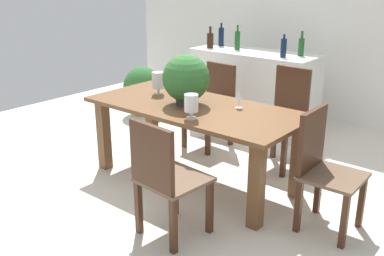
% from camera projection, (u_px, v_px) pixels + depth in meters
% --- Properties ---
extents(ground_plane, '(7.04, 7.04, 0.00)m').
position_uv_depth(ground_plane, '(197.00, 179.00, 4.28)').
color(ground_plane, silver).
extents(back_wall, '(6.40, 0.10, 2.60)m').
position_uv_depth(back_wall, '(324.00, 19.00, 5.75)').
color(back_wall, white).
rests_on(back_wall, ground).
extents(dining_table, '(2.00, 0.91, 0.74)m').
position_uv_depth(dining_table, '(194.00, 119.00, 4.05)').
color(dining_table, brown).
rests_on(dining_table, ground).
extents(chair_far_right, '(0.42, 0.44, 1.00)m').
position_uv_depth(chair_far_right, '(286.00, 114.00, 4.44)').
color(chair_far_right, '#422616').
rests_on(chair_far_right, ground).
extents(chair_near_right, '(0.49, 0.48, 0.91)m').
position_uv_depth(chair_near_right, '(164.00, 175.00, 3.17)').
color(chair_near_right, '#422616').
rests_on(chair_near_right, ground).
extents(chair_far_left, '(0.45, 0.50, 0.92)m').
position_uv_depth(chair_far_left, '(214.00, 101.00, 5.00)').
color(chair_far_left, '#422616').
rests_on(chair_far_left, ground).
extents(chair_foot_end, '(0.43, 0.45, 0.93)m').
position_uv_depth(chair_foot_end, '(322.00, 164.00, 3.33)').
color(chair_foot_end, '#422616').
rests_on(chair_foot_end, ground).
extents(flower_centerpiece, '(0.42, 0.42, 0.45)m').
position_uv_depth(flower_centerpiece, '(186.00, 79.00, 3.96)').
color(flower_centerpiece, '#333338').
rests_on(flower_centerpiece, dining_table).
extents(crystal_vase_left, '(0.12, 0.12, 0.21)m').
position_uv_depth(crystal_vase_left, '(191.00, 104.00, 3.59)').
color(crystal_vase_left, silver).
rests_on(crystal_vase_left, dining_table).
extents(crystal_vase_center_near, '(0.12, 0.12, 0.22)m').
position_uv_depth(crystal_vase_center_near, '(158.00, 81.00, 4.33)').
color(crystal_vase_center_near, silver).
rests_on(crystal_vase_center_near, dining_table).
extents(wine_glass, '(0.06, 0.06, 0.15)m').
position_uv_depth(wine_glass, '(239.00, 96.00, 3.89)').
color(wine_glass, silver).
rests_on(wine_glass, dining_table).
extents(kitchen_counter, '(1.57, 0.62, 0.96)m').
position_uv_depth(kitchen_counter, '(253.00, 90.00, 5.58)').
color(kitchen_counter, silver).
rests_on(kitchen_counter, ground).
extents(wine_bottle_dark, '(0.07, 0.07, 0.29)m').
position_uv_depth(wine_bottle_dark, '(301.00, 46.00, 5.11)').
color(wine_bottle_dark, '#194C1E').
rests_on(wine_bottle_dark, kitchen_counter).
extents(wine_bottle_amber, '(0.08, 0.08, 0.27)m').
position_uv_depth(wine_bottle_amber, '(210.00, 40.00, 5.66)').
color(wine_bottle_amber, black).
rests_on(wine_bottle_amber, kitchen_counter).
extents(wine_bottle_clear, '(0.07, 0.07, 0.26)m').
position_uv_depth(wine_bottle_clear, '(284.00, 48.00, 5.03)').
color(wine_bottle_clear, '#0F1E38').
rests_on(wine_bottle_clear, kitchen_counter).
extents(wine_bottle_tall, '(0.07, 0.07, 0.30)m').
position_uv_depth(wine_bottle_tall, '(221.00, 36.00, 5.82)').
color(wine_bottle_tall, '#0F1E38').
rests_on(wine_bottle_tall, kitchen_counter).
extents(wine_bottle_green, '(0.07, 0.07, 0.30)m').
position_uv_depth(wine_bottle_green, '(237.00, 40.00, 5.53)').
color(wine_bottle_green, '#194C1E').
rests_on(wine_bottle_green, kitchen_counter).
extents(potted_plant_floor, '(0.54, 0.54, 0.67)m').
position_uv_depth(potted_plant_floor, '(143.00, 89.00, 6.11)').
color(potted_plant_floor, brown).
rests_on(potted_plant_floor, ground).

